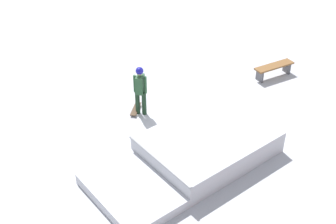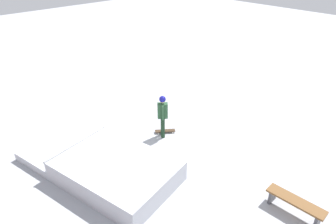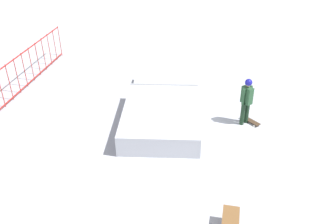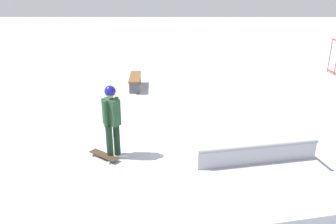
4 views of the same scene
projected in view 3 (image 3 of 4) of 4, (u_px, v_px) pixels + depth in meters
ground_plane at (189, 147)px, 11.69m from camera, size 60.00×60.00×0.00m
skate_ramp at (162, 111)px, 13.01m from camera, size 5.81×3.62×0.74m
skater at (247, 98)px, 12.40m from camera, size 0.41×0.43×1.73m
skateboard at (250, 120)px, 12.92m from camera, size 0.65×0.76×0.09m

